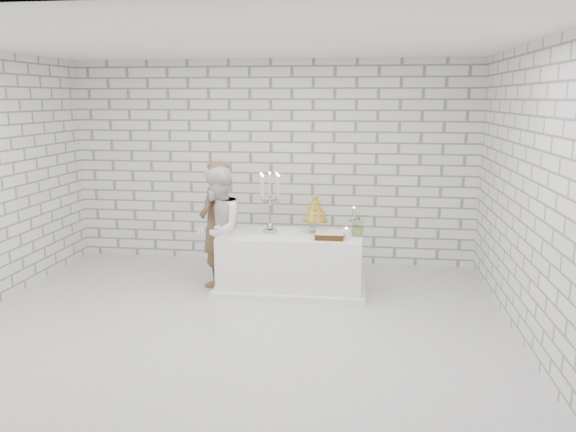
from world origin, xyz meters
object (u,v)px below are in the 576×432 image
object	(u,v)px
groom	(216,224)
candelabra	(270,203)
croquembouche	(315,213)
bride	(218,230)
cake_table	(291,263)

from	to	relation	value
groom	candelabra	bearing A→B (deg)	93.18
groom	croquembouche	distance (m)	1.32
groom	croquembouche	world-z (taller)	groom
groom	bride	xyz separation A→B (m)	(0.10, -0.25, -0.02)
cake_table	groom	size ratio (longest dim) A/B	1.09
cake_table	groom	distance (m)	1.12
cake_table	bride	world-z (taller)	bride
candelabra	croquembouche	size ratio (longest dim) A/B	1.53
groom	cake_table	bearing A→B (deg)	92.49
croquembouche	groom	bearing A→B (deg)	179.91
groom	croquembouche	xyz separation A→B (m)	(1.31, -0.00, 0.18)
bride	candelabra	world-z (taller)	bride
bride	croquembouche	bearing A→B (deg)	95.05
groom	croquembouche	bearing A→B (deg)	99.29
cake_table	croquembouche	size ratio (longest dim) A/B	3.48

